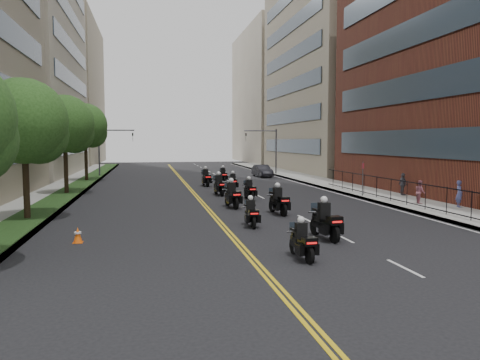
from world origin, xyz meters
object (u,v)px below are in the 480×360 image
Objects in this scene: motorcycle_1 at (325,222)px; pedestrian_b at (420,192)px; motorcycle_8 at (206,178)px; motorcycle_9 at (223,176)px; motorcycle_7 at (233,183)px; parked_sedan at (262,171)px; motorcycle_2 at (251,214)px; motorcycle_4 at (232,196)px; pedestrian_c at (403,184)px; motorcycle_3 at (278,202)px; motorcycle_6 at (219,186)px; motorcycle_5 at (249,190)px; traffic_cone at (78,235)px; pedestrian_a at (459,194)px; motorcycle_0 at (302,243)px.

motorcycle_1 is 1.66× the size of pedestrian_b.
motorcycle_9 is at bearing 52.42° from motorcycle_8.
parked_sedan is (5.95, 13.80, 0.05)m from motorcycle_7.
motorcycle_2 is 31.68m from parked_sedan.
motorcycle_8 is at bearing -131.61° from parked_sedan.
motorcycle_9 is at bearing 75.92° from motorcycle_4.
pedestrian_c reaches higher than pedestrian_b.
motorcycle_3 is at bearing -62.73° from motorcycle_4.
motorcycle_6 reaches higher than motorcycle_7.
parked_sedan is (5.97, 20.38, 0.04)m from motorcycle_5.
traffic_cone is (-20.02, -7.27, -0.58)m from pedestrian_b.
pedestrian_c is at bearing 36.38° from motorcycle_2.
pedestrian_a is (13.17, -10.25, 0.25)m from motorcycle_6.
motorcycle_6 is (0.44, 13.30, 0.12)m from motorcycle_2.
motorcycle_7 is (0.02, 6.58, -0.01)m from motorcycle_5.
motorcycle_3 reaches higher than motorcycle_5.
parked_sedan is 6.52× the size of traffic_cone.
motorcycle_4 is (-0.17, 13.05, 0.14)m from motorcycle_0.
motorcycle_1 is 6.89m from motorcycle_3.
motorcycle_8 is at bearing 96.56° from motorcycle_5.
motorcycle_8 reaches higher than parked_sedan.
motorcycle_0 is at bearing 140.97° from pedestrian_a.
motorcycle_6 is at bearing -100.55° from motorcycle_9.
motorcycle_5 is at bearing 72.92° from pedestrian_a.
pedestrian_b is at bearing 3.17° from motorcycle_3.
motorcycle_3 is (-0.11, 6.89, -0.01)m from motorcycle_1.
pedestrian_b is at bearing -45.48° from motorcycle_7.
motorcycle_0 is 19.86m from motorcycle_6.
motorcycle_0 is 0.88× the size of motorcycle_9.
pedestrian_c is at bearing -7.17° from motorcycle_5.
motorcycle_4 reaches higher than motorcycle_7.
motorcycle_2 is 0.82× the size of motorcycle_8.
motorcycle_3 reaches higher than pedestrian_a.
pedestrian_b reaches higher than motorcycle_7.
motorcycle_4 reaches higher than motorcycle_9.
motorcycle_4 reaches higher than pedestrian_b.
traffic_cone is (-8.08, -22.96, -0.41)m from motorcycle_8.
motorcycle_5 is 11.37m from pedestrian_b.
motorcycle_6 reaches higher than motorcycle_3.
motorcycle_4 is at bearing -98.35° from motorcycle_6.
motorcycle_1 is at bearing -95.58° from motorcycle_3.
pedestrian_a reaches higher than motorcycle_5.
traffic_cone is at bearing -139.30° from motorcycle_4.
motorcycle_1 is at bearing -84.26° from motorcycle_4.
motorcycle_3 is at bearing -85.70° from motorcycle_6.
motorcycle_4 is at bearing -111.45° from parked_sedan.
motorcycle_0 is 6.57m from motorcycle_2.
motorcycle_4 reaches higher than traffic_cone.
motorcycle_1 is at bearing 143.17° from pedestrian_b.
motorcycle_4 is at bearing 87.07° from motorcycle_0.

